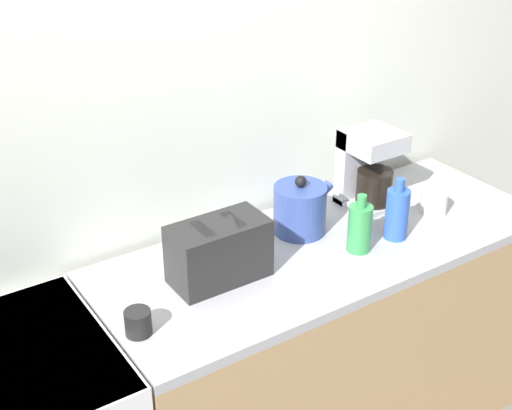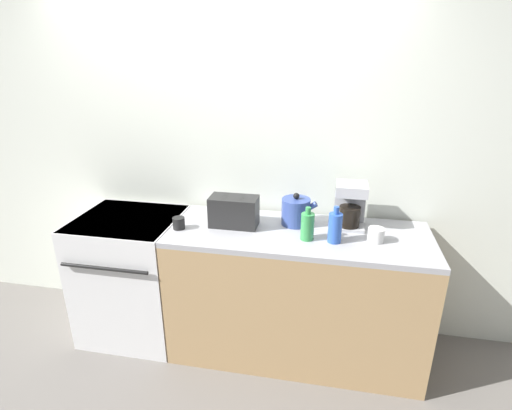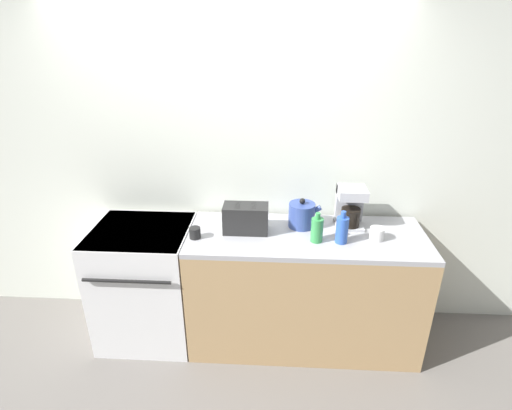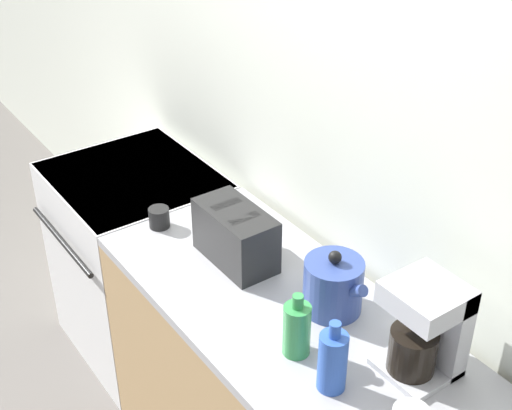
{
  "view_description": "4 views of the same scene",
  "coord_description": "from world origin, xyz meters",
  "px_view_note": "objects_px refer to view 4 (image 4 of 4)",
  "views": [
    {
      "loc": [
        -0.82,
        -1.35,
        2.24
      ],
      "look_at": [
        0.32,
        0.37,
        1.15
      ],
      "focal_mm": 50.0,
      "sensor_mm": 36.0,
      "label": 1
    },
    {
      "loc": [
        0.78,
        -2.04,
        2.04
      ],
      "look_at": [
        0.32,
        0.34,
        1.1
      ],
      "focal_mm": 28.0,
      "sensor_mm": 36.0,
      "label": 2
    },
    {
      "loc": [
        0.39,
        -2.19,
        2.3
      ],
      "look_at": [
        0.23,
        0.41,
        1.12
      ],
      "focal_mm": 28.0,
      "sensor_mm": 36.0,
      "label": 3
    },
    {
      "loc": [
        1.89,
        -0.78,
        2.43
      ],
      "look_at": [
        0.2,
        0.41,
        1.16
      ],
      "focal_mm": 50.0,
      "sensor_mm": 36.0,
      "label": 4
    }
  ],
  "objects_px": {
    "stove": "(140,260)",
    "coffee_maker": "(426,326)",
    "cup_black": "(159,218)",
    "kettle": "(333,286)",
    "toaster": "(236,235)",
    "bottle_green": "(297,329)",
    "bottle_blue": "(333,361)"
  },
  "relations": [
    {
      "from": "kettle",
      "to": "bottle_blue",
      "type": "bearing_deg",
      "value": -40.92
    },
    {
      "from": "stove",
      "to": "cup_black",
      "type": "relative_size",
      "value": 11.8
    },
    {
      "from": "stove",
      "to": "coffee_maker",
      "type": "distance_m",
      "value": 1.66
    },
    {
      "from": "bottle_blue",
      "to": "toaster",
      "type": "bearing_deg",
      "value": 169.65
    },
    {
      "from": "kettle",
      "to": "toaster",
      "type": "xyz_separation_m",
      "value": [
        -0.4,
        -0.1,
        0.01
      ]
    },
    {
      "from": "stove",
      "to": "kettle",
      "type": "xyz_separation_m",
      "value": [
        1.18,
        0.13,
        0.55
      ]
    },
    {
      "from": "cup_black",
      "to": "kettle",
      "type": "bearing_deg",
      "value": 16.55
    },
    {
      "from": "stove",
      "to": "coffee_maker",
      "type": "xyz_separation_m",
      "value": [
        1.53,
        0.17,
        0.61
      ]
    },
    {
      "from": "toaster",
      "to": "cup_black",
      "type": "bearing_deg",
      "value": -161.03
    },
    {
      "from": "bottle_blue",
      "to": "cup_black",
      "type": "bearing_deg",
      "value": 179.87
    },
    {
      "from": "stove",
      "to": "coffee_maker",
      "type": "relative_size",
      "value": 3.08
    },
    {
      "from": "bottle_blue",
      "to": "cup_black",
      "type": "relative_size",
      "value": 2.94
    },
    {
      "from": "bottle_green",
      "to": "bottle_blue",
      "type": "height_order",
      "value": "bottle_blue"
    },
    {
      "from": "kettle",
      "to": "coffee_maker",
      "type": "bearing_deg",
      "value": 6.27
    },
    {
      "from": "kettle",
      "to": "bottle_green",
      "type": "distance_m",
      "value": 0.24
    },
    {
      "from": "coffee_maker",
      "to": "cup_black",
      "type": "distance_m",
      "value": 1.14
    },
    {
      "from": "coffee_maker",
      "to": "bottle_green",
      "type": "relative_size",
      "value": 1.42
    },
    {
      "from": "stove",
      "to": "bottle_blue",
      "type": "distance_m",
      "value": 1.55
    },
    {
      "from": "coffee_maker",
      "to": "cup_black",
      "type": "relative_size",
      "value": 3.83
    },
    {
      "from": "toaster",
      "to": "bottle_green",
      "type": "height_order",
      "value": "bottle_green"
    },
    {
      "from": "bottle_green",
      "to": "bottle_blue",
      "type": "bearing_deg",
      "value": -2.0
    },
    {
      "from": "coffee_maker",
      "to": "bottle_blue",
      "type": "relative_size",
      "value": 1.3
    },
    {
      "from": "toaster",
      "to": "coffee_maker",
      "type": "height_order",
      "value": "coffee_maker"
    },
    {
      "from": "kettle",
      "to": "toaster",
      "type": "height_order",
      "value": "kettle"
    },
    {
      "from": "toaster",
      "to": "bottle_green",
      "type": "distance_m",
      "value": 0.51
    },
    {
      "from": "bottle_blue",
      "to": "stove",
      "type": "bearing_deg",
      "value": 176.13
    },
    {
      "from": "coffee_maker",
      "to": "stove",
      "type": "bearing_deg",
      "value": -173.79
    },
    {
      "from": "toaster",
      "to": "cup_black",
      "type": "xyz_separation_m",
      "value": [
        -0.35,
        -0.12,
        -0.06
      ]
    },
    {
      "from": "kettle",
      "to": "coffee_maker",
      "type": "relative_size",
      "value": 0.79
    },
    {
      "from": "toaster",
      "to": "coffee_maker",
      "type": "distance_m",
      "value": 0.77
    },
    {
      "from": "coffee_maker",
      "to": "bottle_green",
      "type": "bearing_deg",
      "value": -135.1
    },
    {
      "from": "kettle",
      "to": "cup_black",
      "type": "xyz_separation_m",
      "value": [
        -0.75,
        -0.22,
        -0.05
      ]
    }
  ]
}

